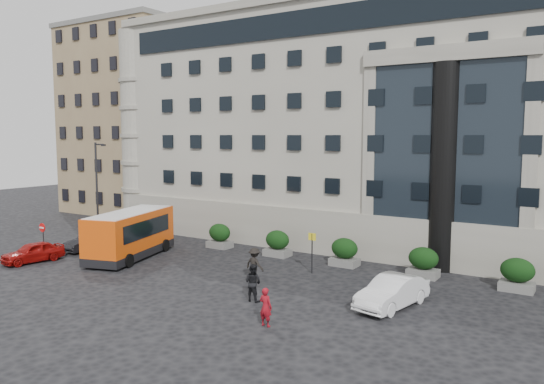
{
  "coord_description": "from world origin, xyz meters",
  "views": [
    {
      "loc": [
        20.86,
        -23.42,
        8.57
      ],
      "look_at": [
        3.01,
        4.29,
        5.0
      ],
      "focal_mm": 35.0,
      "sensor_mm": 36.0,
      "label": 1
    }
  ],
  "objects_px": {
    "minibus": "(130,232)",
    "hedge_a": "(220,236)",
    "hedge_c": "(344,252)",
    "street_lamp": "(97,190)",
    "pedestrian_c": "(255,264)",
    "no_entry_sign": "(43,232)",
    "parked_car_b": "(91,241)",
    "white_taxi": "(392,292)",
    "hedge_d": "(423,262)",
    "parked_car_c": "(135,233)",
    "parked_car_d": "(174,216)",
    "red_truck": "(180,211)",
    "pedestrian_b": "(253,282)",
    "hedge_e": "(517,274)",
    "pedestrian_a": "(266,307)",
    "parked_car_a": "(33,252)",
    "hedge_b": "(277,243)",
    "bus_stop_sign": "(312,246)"
  },
  "relations": [
    {
      "from": "hedge_d",
      "to": "hedge_c",
      "type": "bearing_deg",
      "value": 180.0
    },
    {
      "from": "hedge_a",
      "to": "street_lamp",
      "type": "distance_m",
      "value": 9.89
    },
    {
      "from": "hedge_c",
      "to": "pedestrian_c",
      "type": "xyz_separation_m",
      "value": [
        -2.94,
        -6.1,
        0.05
      ]
    },
    {
      "from": "hedge_d",
      "to": "pedestrian_c",
      "type": "distance_m",
      "value": 10.18
    },
    {
      "from": "street_lamp",
      "to": "pedestrian_c",
      "type": "xyz_separation_m",
      "value": [
        15.4,
        -1.3,
        -3.39
      ]
    },
    {
      "from": "parked_car_c",
      "to": "hedge_e",
      "type": "bearing_deg",
      "value": -2.51
    },
    {
      "from": "hedge_a",
      "to": "hedge_c",
      "type": "relative_size",
      "value": 1.0
    },
    {
      "from": "pedestrian_b",
      "to": "hedge_e",
      "type": "bearing_deg",
      "value": -139.63
    },
    {
      "from": "hedge_b",
      "to": "pedestrian_c",
      "type": "relative_size",
      "value": 0.94
    },
    {
      "from": "pedestrian_c",
      "to": "parked_car_b",
      "type": "bearing_deg",
      "value": 6.64
    },
    {
      "from": "no_entry_sign",
      "to": "parked_car_d",
      "type": "height_order",
      "value": "no_entry_sign"
    },
    {
      "from": "parked_car_c",
      "to": "pedestrian_a",
      "type": "height_order",
      "value": "pedestrian_a"
    },
    {
      "from": "parked_car_d",
      "to": "pedestrian_a",
      "type": "xyz_separation_m",
      "value": [
        22.95,
        -18.49,
        0.2
      ]
    },
    {
      "from": "hedge_e",
      "to": "parked_car_b",
      "type": "xyz_separation_m",
      "value": [
        -28.3,
        -5.9,
        -0.27
      ]
    },
    {
      "from": "hedge_d",
      "to": "parked_car_d",
      "type": "relative_size",
      "value": 0.37
    },
    {
      "from": "hedge_e",
      "to": "pedestrian_a",
      "type": "xyz_separation_m",
      "value": [
        -8.66,
        -12.01,
        -0.04
      ]
    },
    {
      "from": "no_entry_sign",
      "to": "parked_car_c",
      "type": "xyz_separation_m",
      "value": [
        1.5,
        7.23,
        -0.99
      ]
    },
    {
      "from": "hedge_c",
      "to": "hedge_e",
      "type": "relative_size",
      "value": 1.0
    },
    {
      "from": "bus_stop_sign",
      "to": "pedestrian_b",
      "type": "distance_m",
      "value": 6.57
    },
    {
      "from": "minibus",
      "to": "hedge_a",
      "type": "bearing_deg",
      "value": 46.04
    },
    {
      "from": "hedge_a",
      "to": "no_entry_sign",
      "type": "distance_m",
      "value": 12.64
    },
    {
      "from": "hedge_b",
      "to": "pedestrian_a",
      "type": "xyz_separation_m",
      "value": [
        6.94,
        -12.01,
        -0.04
      ]
    },
    {
      "from": "parked_car_b",
      "to": "pedestrian_a",
      "type": "height_order",
      "value": "pedestrian_a"
    },
    {
      "from": "parked_car_d",
      "to": "white_taxi",
      "type": "height_order",
      "value": "white_taxi"
    },
    {
      "from": "pedestrian_c",
      "to": "red_truck",
      "type": "bearing_deg",
      "value": -28.32
    },
    {
      "from": "no_entry_sign",
      "to": "parked_car_b",
      "type": "distance_m",
      "value": 3.44
    },
    {
      "from": "hedge_d",
      "to": "white_taxi",
      "type": "height_order",
      "value": "hedge_d"
    },
    {
      "from": "parked_car_b",
      "to": "pedestrian_c",
      "type": "height_order",
      "value": "pedestrian_c"
    },
    {
      "from": "parked_car_d",
      "to": "pedestrian_b",
      "type": "bearing_deg",
      "value": -32.35
    },
    {
      "from": "hedge_c",
      "to": "street_lamp",
      "type": "distance_m",
      "value": 19.27
    },
    {
      "from": "white_taxi",
      "to": "pedestrian_c",
      "type": "bearing_deg",
      "value": -171.12
    },
    {
      "from": "white_taxi",
      "to": "parked_car_c",
      "type": "bearing_deg",
      "value": 179.38
    },
    {
      "from": "hedge_e",
      "to": "minibus",
      "type": "xyz_separation_m",
      "value": [
        -23.93,
        -6.0,
        0.86
      ]
    },
    {
      "from": "parked_car_a",
      "to": "hedge_d",
      "type": "bearing_deg",
      "value": 33.79
    },
    {
      "from": "hedge_c",
      "to": "no_entry_sign",
      "type": "distance_m",
      "value": 21.33
    },
    {
      "from": "hedge_d",
      "to": "pedestrian_a",
      "type": "distance_m",
      "value": 12.5
    },
    {
      "from": "no_entry_sign",
      "to": "hedge_b",
      "type": "bearing_deg",
      "value": 31.9
    },
    {
      "from": "street_lamp",
      "to": "red_truck",
      "type": "height_order",
      "value": "street_lamp"
    },
    {
      "from": "parked_car_b",
      "to": "pedestrian_a",
      "type": "bearing_deg",
      "value": -13.81
    },
    {
      "from": "minibus",
      "to": "white_taxi",
      "type": "relative_size",
      "value": 1.74
    },
    {
      "from": "hedge_a",
      "to": "hedge_c",
      "type": "distance_m",
      "value": 10.4
    },
    {
      "from": "parked_car_c",
      "to": "pedestrian_a",
      "type": "bearing_deg",
      "value": -33.67
    },
    {
      "from": "parked_car_c",
      "to": "street_lamp",
      "type": "bearing_deg",
      "value": -103.62
    },
    {
      "from": "hedge_d",
      "to": "hedge_e",
      "type": "relative_size",
      "value": 1.0
    },
    {
      "from": "street_lamp",
      "to": "no_entry_sign",
      "type": "distance_m",
      "value": 4.98
    },
    {
      "from": "hedge_d",
      "to": "minibus",
      "type": "relative_size",
      "value": 0.22
    },
    {
      "from": "parked_car_d",
      "to": "hedge_b",
      "type": "bearing_deg",
      "value": -16.6
    },
    {
      "from": "pedestrian_c",
      "to": "street_lamp",
      "type": "bearing_deg",
      "value": 2.58
    },
    {
      "from": "hedge_b",
      "to": "bus_stop_sign",
      "type": "distance_m",
      "value": 5.19
    },
    {
      "from": "hedge_e",
      "to": "pedestrian_c",
      "type": "distance_m",
      "value": 14.67
    }
  ]
}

